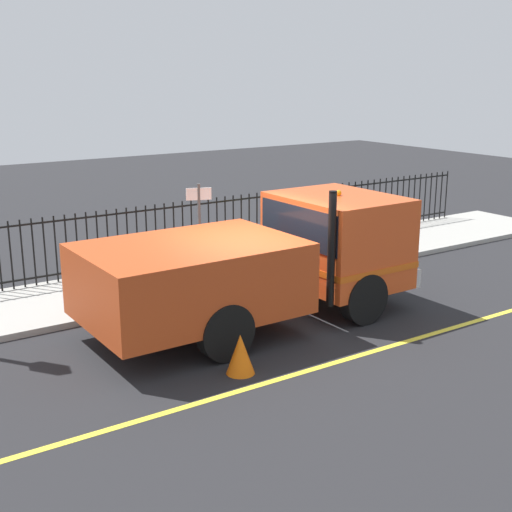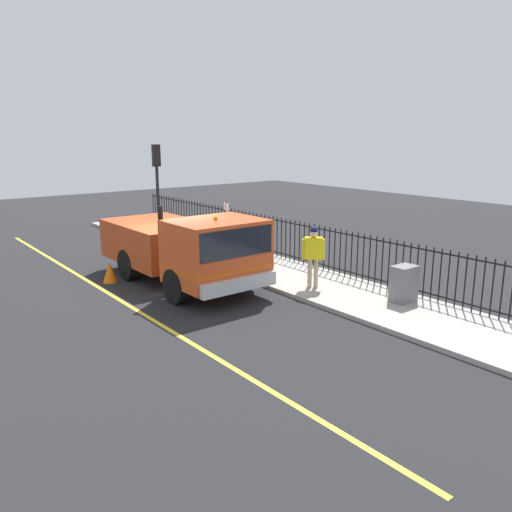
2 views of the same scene
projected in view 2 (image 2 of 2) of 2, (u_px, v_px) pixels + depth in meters
name	position (u px, v px, depth m)	size (l,w,h in m)	color
ground_plane	(176.00, 283.00, 15.72)	(51.61, 51.61, 0.00)	#232326
sidewalk_slab	(257.00, 265.00, 17.59)	(2.73, 23.46, 0.12)	#A3A099
lane_marking	(112.00, 295.00, 14.49)	(0.12, 21.11, 0.01)	yellow
work_truck	(187.00, 246.00, 15.17)	(2.56, 6.25, 2.54)	#D84C1E
worker_standing	(313.00, 250.00, 14.62)	(0.53, 0.50, 1.78)	yellow
iron_fence	(284.00, 238.00, 18.13)	(0.04, 19.98, 1.45)	black
traffic_light_near	(157.00, 174.00, 20.17)	(0.33, 0.26, 3.94)	black
utility_cabinet	(404.00, 284.00, 13.50)	(0.66, 0.47, 0.97)	slate
traffic_cone	(110.00, 272.00, 15.74)	(0.44, 0.44, 0.64)	orange
street_sign	(227.00, 227.00, 16.58)	(0.21, 0.48, 2.25)	#4C4C4C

